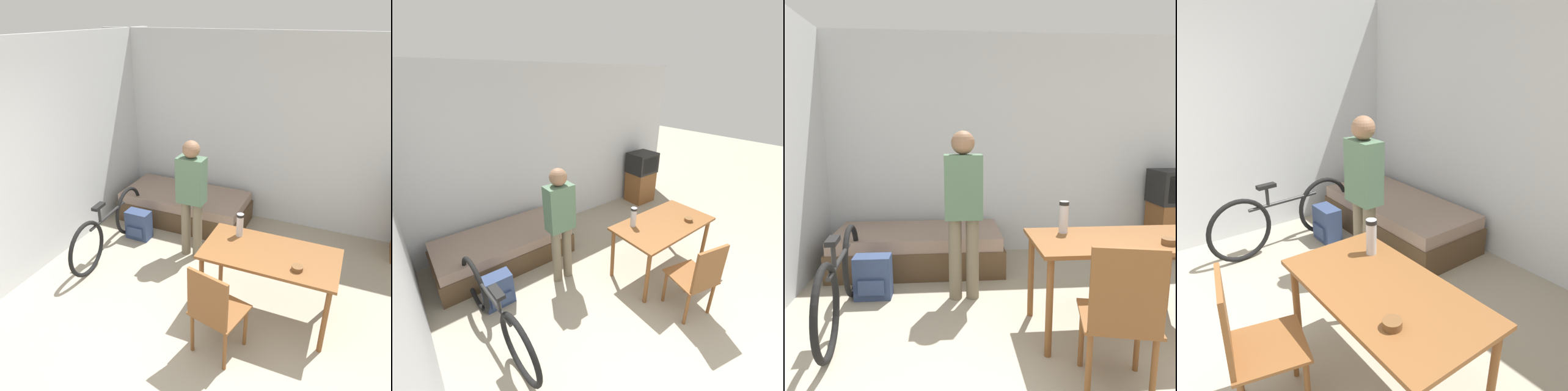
{
  "view_description": "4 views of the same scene",
  "coord_description": "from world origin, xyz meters",
  "views": [
    {
      "loc": [
        1.03,
        -1.98,
        2.9
      ],
      "look_at": [
        -0.56,
        1.64,
        0.99
      ],
      "focal_mm": 35.0,
      "sensor_mm": 36.0,
      "label": 1
    },
    {
      "loc": [
        -2.15,
        -0.56,
        2.52
      ],
      "look_at": [
        -0.27,
        1.89,
        1.09
      ],
      "focal_mm": 24.0,
      "sensor_mm": 36.0,
      "label": 2
    },
    {
      "loc": [
        -0.85,
        -1.51,
        1.61
      ],
      "look_at": [
        -0.58,
        1.69,
        1.02
      ],
      "focal_mm": 35.0,
      "sensor_mm": 36.0,
      "label": 3
    },
    {
      "loc": [
        1.94,
        -0.01,
        2.09
      ],
      "look_at": [
        -0.52,
        1.82,
        0.91
      ],
      "focal_mm": 35.0,
      "sensor_mm": 36.0,
      "label": 4
    }
  ],
  "objects": [
    {
      "name": "wall_back",
      "position": [
        0.0,
        3.25,
        1.35
      ],
      "size": [
        5.62,
        0.06,
        2.7
      ],
      "color": "silver",
      "rests_on": "ground_plane"
    },
    {
      "name": "wall_left",
      "position": [
        -2.34,
        1.61,
        1.35
      ],
      "size": [
        0.06,
        4.22,
        2.7
      ],
      "color": "silver",
      "rests_on": "ground_plane"
    },
    {
      "name": "daybed",
      "position": [
        -1.2,
        2.7,
        0.22
      ],
      "size": [
        1.88,
        0.9,
        0.45
      ],
      "color": "#4C3823",
      "rests_on": "ground_plane"
    },
    {
      "name": "dining_table",
      "position": [
        0.44,
        1.18,
        0.67
      ],
      "size": [
        1.33,
        0.71,
        0.76
      ],
      "color": "brown",
      "rests_on": "ground_plane"
    },
    {
      "name": "wooden_chair",
      "position": [
        0.14,
        0.45,
        0.54
      ],
      "size": [
        0.53,
        0.53,
        0.97
      ],
      "color": "brown",
      "rests_on": "ground_plane"
    },
    {
      "name": "bicycle",
      "position": [
        -1.74,
        1.52,
        0.35
      ],
      "size": [
        0.18,
        1.72,
        0.77
      ],
      "color": "black",
      "rests_on": "ground_plane"
    },
    {
      "name": "person_standing",
      "position": [
        -0.72,
        1.87,
        0.9
      ],
      "size": [
        0.34,
        0.21,
        1.57
      ],
      "color": "#6B604C",
      "rests_on": "ground_plane"
    },
    {
      "name": "thermos_flask",
      "position": [
        0.06,
        1.37,
        0.9
      ],
      "size": [
        0.08,
        0.08,
        0.26
      ],
      "color": "#B7B7BC",
      "rests_on": "dining_table"
    },
    {
      "name": "mate_bowl",
      "position": [
        0.74,
        1.01,
        0.78
      ],
      "size": [
        0.1,
        0.1,
        0.05
      ],
      "color": "brown",
      "rests_on": "dining_table"
    },
    {
      "name": "backpack",
      "position": [
        -1.57,
        1.95,
        0.2
      ],
      "size": [
        0.34,
        0.22,
        0.41
      ],
      "color": "navy",
      "rests_on": "ground_plane"
    }
  ]
}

